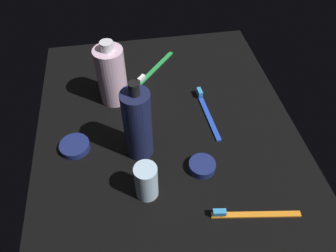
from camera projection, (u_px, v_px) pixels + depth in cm
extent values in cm
cube|color=black|center=(168.00, 136.00, 78.58)|extent=(84.00, 64.00, 1.20)
cylinder|color=#191E41|center=(138.00, 125.00, 68.10)|extent=(6.15, 6.15, 17.91)
cylinder|color=black|center=(134.00, 89.00, 60.35)|extent=(2.20, 2.20, 2.80)
cylinder|color=silver|center=(112.00, 76.00, 80.77)|extent=(7.38, 7.38, 15.62)
cylinder|color=silver|center=(107.00, 46.00, 74.11)|extent=(3.20, 3.20, 2.20)
cylinder|color=silver|center=(146.00, 181.00, 64.05)|extent=(4.72, 4.72, 8.85)
cube|color=blue|center=(208.00, 114.00, 82.08)|extent=(18.04, 2.37, 0.90)
cube|color=#338CCC|center=(200.00, 92.00, 86.14)|extent=(2.67, 1.27, 1.20)
cube|color=green|center=(156.00, 67.00, 94.87)|extent=(14.43, 12.64, 0.90)
cube|color=white|center=(141.00, 78.00, 89.83)|extent=(2.69, 2.53, 1.20)
cube|color=orange|center=(256.00, 214.00, 63.61)|extent=(3.80, 17.98, 0.90)
cube|color=#338CCC|center=(219.00, 212.00, 62.74)|extent=(1.47, 2.73, 1.20)
cylinder|color=navy|center=(75.00, 146.00, 74.54)|extent=(6.96, 6.96, 1.69)
cylinder|color=navy|center=(202.00, 166.00, 70.69)|extent=(5.99, 5.99, 1.91)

